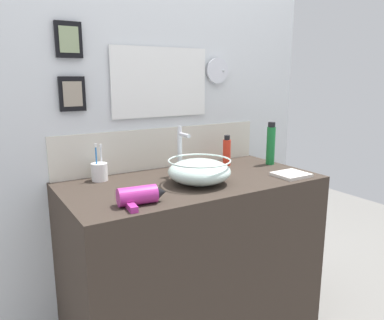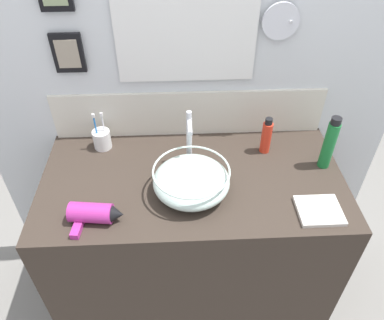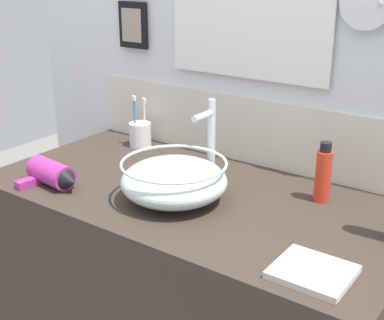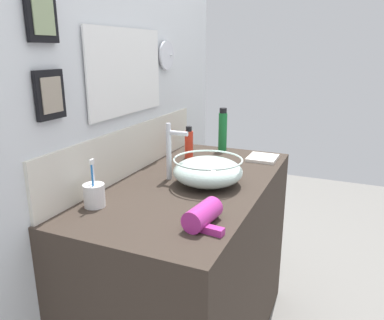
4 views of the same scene
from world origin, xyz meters
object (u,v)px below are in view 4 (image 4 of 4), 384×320
object	(u,v)px
hair_drier	(205,214)
soap_dispenser	(189,144)
toothbrush_cup	(94,195)
spray_bottle	(223,130)
glass_bowl_sink	(208,171)
faucet	(171,148)
hand_towel	(263,158)

from	to	relation	value
hair_drier	soap_dispenser	size ratio (longest dim) A/B	1.18
toothbrush_cup	spray_bottle	bearing A→B (deg)	-10.19
glass_bowl_sink	hair_drier	size ratio (longest dim) A/B	1.46
glass_bowl_sink	faucet	xyz separation A→B (m)	(-0.00, 0.18, 0.08)
hair_drier	spray_bottle	bearing A→B (deg)	15.56
glass_bowl_sink	hand_towel	xyz separation A→B (m)	(0.48, -0.13, -0.05)
hair_drier	soap_dispenser	world-z (taller)	soap_dispenser
faucet	hair_drier	size ratio (longest dim) A/B	1.25
faucet	hand_towel	size ratio (longest dim) A/B	1.55
glass_bowl_sink	soap_dispenser	world-z (taller)	soap_dispenser
faucet	glass_bowl_sink	bearing A→B (deg)	-90.00
toothbrush_cup	hand_towel	xyz separation A→B (m)	(0.86, -0.43, -0.04)
toothbrush_cup	faucet	bearing A→B (deg)	-17.98
faucet	hand_towel	world-z (taller)	faucet
glass_bowl_sink	faucet	distance (m)	0.20
hand_towel	faucet	bearing A→B (deg)	147.17
soap_dispenser	hand_towel	distance (m)	0.40
soap_dispenser	spray_bottle	world-z (taller)	spray_bottle
toothbrush_cup	hair_drier	bearing A→B (deg)	-86.26
glass_bowl_sink	soap_dispenser	bearing A→B (deg)	35.19
spray_bottle	soap_dispenser	bearing A→B (deg)	154.92
hair_drier	soap_dispenser	xyz separation A→B (m)	(0.70, 0.37, 0.05)
spray_bottle	faucet	bearing A→B (deg)	175.31
faucet	toothbrush_cup	xyz separation A→B (m)	(-0.39, 0.13, -0.10)
glass_bowl_sink	faucet	world-z (taller)	faucet
faucet	spray_bottle	xyz separation A→B (m)	(0.57, -0.05, -0.03)
toothbrush_cup	hand_towel	world-z (taller)	toothbrush_cup
faucet	hair_drier	bearing A→B (deg)	-139.48
glass_bowl_sink	soap_dispenser	distance (m)	0.42
faucet	soap_dispenser	distance (m)	0.35
faucet	hair_drier	world-z (taller)	faucet
faucet	toothbrush_cup	world-z (taller)	faucet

